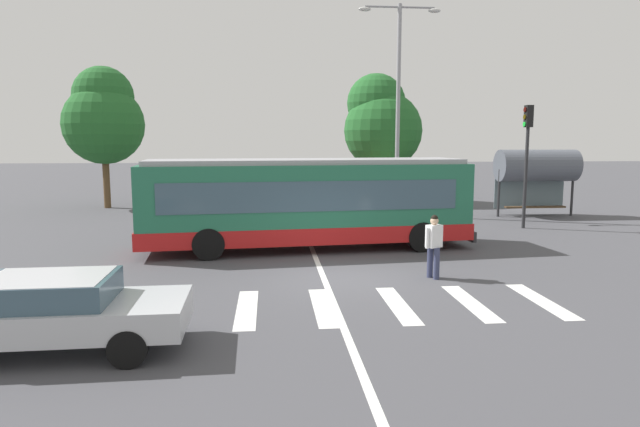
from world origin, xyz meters
TOP-DOWN VIEW (x-y plane):
  - ground_plane at (0.00, 0.00)m, footprint 160.00×160.00m
  - city_transit_bus at (-0.66, 4.06)m, footprint 11.30×3.60m
  - pedestrian_crossing_street at (2.44, -0.27)m, footprint 0.53×0.41m
  - foreground_sedan at (-5.68, -4.71)m, footprint 4.54×1.96m
  - parked_car_white at (-6.31, 15.32)m, footprint 2.25×4.65m
  - parked_car_charcoal at (-3.68, 15.61)m, footprint 2.24×4.65m
  - parked_car_black at (-1.01, 15.45)m, footprint 2.13×4.62m
  - parked_car_red at (1.85, 15.16)m, footprint 2.25×4.66m
  - parked_car_champagne at (4.53, 15.19)m, footprint 2.30×4.67m
  - traffic_light_far_corner at (8.78, 7.71)m, footprint 0.33×0.32m
  - bus_stop_shelter at (11.06, 11.26)m, footprint 3.86×1.54m
  - twin_arm_street_lamp at (4.28, 11.93)m, footprint 3.92×0.32m
  - background_tree_left at (-10.82, 16.72)m, footprint 4.31×4.31m
  - background_tree_right at (4.73, 18.12)m, footprint 4.64×4.64m
  - crosswalk_painted_stripes at (0.93, -2.55)m, footprint 7.20×2.87m
  - lane_center_line at (-0.49, 2.00)m, footprint 0.16×24.00m

SIDE VIEW (x-z plane):
  - ground_plane at x=0.00m, z-range 0.00..0.00m
  - lane_center_line at x=-0.49m, z-range 0.00..0.01m
  - crosswalk_painted_stripes at x=0.93m, z-range 0.00..0.01m
  - foreground_sedan at x=-5.68m, z-range 0.09..1.44m
  - parked_car_white at x=-6.31m, z-range 0.09..1.44m
  - parked_car_charcoal at x=-3.68m, z-range 0.09..1.44m
  - parked_car_black at x=-1.01m, z-range 0.09..1.44m
  - parked_car_red at x=1.85m, z-range 0.09..1.44m
  - parked_car_champagne at x=4.53m, z-range 0.09..1.44m
  - pedestrian_crossing_street at x=2.44m, z-range 0.11..1.83m
  - city_transit_bus at x=-0.66m, z-range 0.06..3.12m
  - bus_stop_shelter at x=11.06m, z-range 0.79..4.04m
  - traffic_light_far_corner at x=8.78m, z-range 0.85..5.98m
  - background_tree_right at x=4.73m, z-range 0.93..8.57m
  - background_tree_left at x=-10.82m, z-range 1.15..8.83m
  - twin_arm_street_lamp at x=4.28m, z-range 1.03..11.07m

